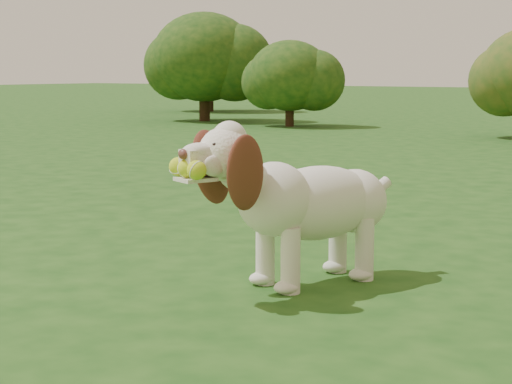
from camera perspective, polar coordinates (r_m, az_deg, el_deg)
The scene contains 5 objects.
ground at distance 4.16m, azimuth 2.91°, elevation -4.31°, with size 80.00×80.00×0.00m, color #194513.
dog at distance 3.55m, azimuth 2.90°, elevation -0.34°, with size 0.64×1.04×0.70m.
shrub_a at distance 13.70m, azimuth 2.27°, elevation 7.76°, with size 1.32×1.32×1.37m.
shrub_g at distance 18.73m, azimuth -3.19°, elevation 9.08°, with size 1.98×1.98×2.05m.
shrub_e at distance 15.17m, azimuth -3.48°, elevation 8.97°, with size 1.84×1.84×1.90m.
Camera 1 is at (2.06, -3.50, 0.90)m, focal length 60.00 mm.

